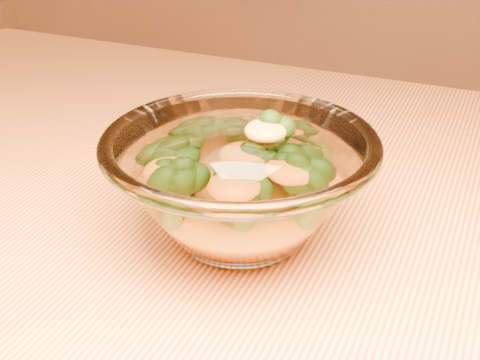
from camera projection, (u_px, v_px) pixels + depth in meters
name	position (u px, v px, depth m)	size (l,w,h in m)	color
table	(258.00, 324.00, 0.59)	(1.20, 0.80, 0.75)	gold
glass_bowl	(240.00, 185.00, 0.51)	(0.21, 0.21, 0.09)	white
cheese_sauce	(240.00, 207.00, 0.52)	(0.12, 0.12, 0.03)	orange
broccoli_heap	(240.00, 170.00, 0.51)	(0.14, 0.14, 0.07)	black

